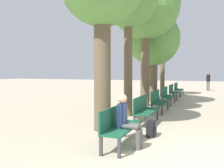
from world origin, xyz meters
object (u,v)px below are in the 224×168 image
(tree_row_1, at_px, (128,0))
(backpack, at_px, (151,129))
(tree_row_4, at_px, (163,36))
(bench_row_5, at_px, (178,88))
(person_seated, at_px, (127,119))
(tree_row_3, at_px, (153,40))
(bench_row_0, at_px, (118,124))
(bench_row_4, at_px, (173,91))
(pedestrian_near, at_px, (208,80))
(bench_row_1, at_px, (144,108))
(bench_row_2, at_px, (158,100))
(bench_row_3, at_px, (167,95))
(tree_row_2, at_px, (145,6))

(tree_row_1, distance_m, backpack, 5.28)
(tree_row_4, bearing_deg, bench_row_5, 42.87)
(bench_row_5, relative_size, person_seated, 1.38)
(tree_row_3, distance_m, backpack, 8.36)
(bench_row_0, bearing_deg, backpack, 62.33)
(bench_row_4, xyz_separation_m, pedestrian_near, (2.03, 7.91, 0.41))
(bench_row_0, xyz_separation_m, bench_row_1, (0.00, 2.53, 0.00))
(bench_row_1, height_order, person_seated, person_seated)
(bench_row_0, distance_m, tree_row_4, 12.34)
(backpack, xyz_separation_m, pedestrian_near, (1.48, 16.97, 0.72))
(bench_row_5, relative_size, tree_row_3, 0.34)
(bench_row_5, xyz_separation_m, tree_row_1, (-0.94, -8.84, 3.93))
(bench_row_1, height_order, bench_row_2, same)
(bench_row_0, xyz_separation_m, bench_row_4, (0.00, 10.11, 0.00))
(bench_row_1, xyz_separation_m, bench_row_2, (0.00, 2.53, 0.00))
(bench_row_4, xyz_separation_m, backpack, (0.55, -9.06, -0.31))
(backpack, bearing_deg, bench_row_1, 110.34)
(tree_row_4, height_order, backpack, tree_row_4)
(bench_row_4, bearing_deg, bench_row_3, -90.00)
(bench_row_4, height_order, tree_row_4, tree_row_4)
(tree_row_1, bearing_deg, bench_row_0, -76.12)
(tree_row_1, distance_m, tree_row_3, 4.88)
(bench_row_0, height_order, backpack, bench_row_0)
(tree_row_1, relative_size, tree_row_3, 1.13)
(bench_row_5, xyz_separation_m, tree_row_3, (-0.94, -4.05, 2.96))
(backpack, relative_size, pedestrian_near, 0.26)
(bench_row_4, height_order, bench_row_5, same)
(tree_row_2, relative_size, pedestrian_near, 4.11)
(tree_row_1, height_order, pedestrian_near, tree_row_1)
(tree_row_3, xyz_separation_m, backpack, (1.49, -7.54, -3.28))
(bench_row_2, height_order, backpack, bench_row_2)
(pedestrian_near, bearing_deg, bench_row_5, -110.66)
(tree_row_1, xyz_separation_m, tree_row_3, (-0.00, 4.79, -0.97))
(bench_row_0, relative_size, bench_row_3, 1.00)
(bench_row_5, height_order, person_seated, person_seated)
(tree_row_3, distance_m, person_seated, 9.20)
(bench_row_1, height_order, tree_row_4, tree_row_4)
(backpack, bearing_deg, bench_row_5, 92.71)
(bench_row_3, bearing_deg, pedestrian_near, 79.00)
(bench_row_3, bearing_deg, bench_row_5, 90.00)
(bench_row_2, bearing_deg, person_seated, -87.38)
(tree_row_3, relative_size, backpack, 12.13)
(bench_row_4, height_order, tree_row_2, tree_row_2)
(tree_row_1, distance_m, pedestrian_near, 14.95)
(tree_row_3, bearing_deg, bench_row_0, -83.76)
(bench_row_3, bearing_deg, tree_row_3, 133.07)
(tree_row_3, bearing_deg, bench_row_5, 76.95)
(bench_row_5, distance_m, pedestrian_near, 5.76)
(bench_row_1, bearing_deg, bench_row_0, -90.00)
(bench_row_1, distance_m, bench_row_4, 7.58)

